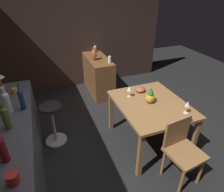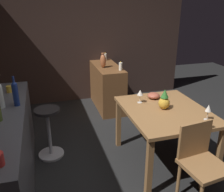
{
  "view_description": "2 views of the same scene",
  "coord_description": "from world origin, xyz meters",
  "px_view_note": "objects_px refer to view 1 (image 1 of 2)",
  "views": [
    {
      "loc": [
        -1.89,
        1.0,
        2.23
      ],
      "look_at": [
        0.23,
        0.19,
        0.9
      ],
      "focal_mm": 31.03,
      "sensor_mm": 36.0,
      "label": 1
    },
    {
      "loc": [
        -2.3,
        1.0,
        1.96
      ],
      "look_at": [
        0.31,
        0.24,
        0.89
      ],
      "focal_mm": 39.45,
      "sensor_mm": 36.0,
      "label": 2
    }
  ],
  "objects_px": {
    "wine_bottle_clear": "(6,101)",
    "pillar_candle_tall": "(110,59)",
    "bar_stool": "(53,123)",
    "wine_glass_right": "(129,89)",
    "sideboard_cabinet": "(98,75)",
    "wine_bottle_ruby": "(2,148)",
    "vase_copper": "(94,54)",
    "pineapple_centerpiece": "(150,96)",
    "cup_red": "(13,178)",
    "wine_glass_left": "(188,104)",
    "fruit_bowl": "(140,89)",
    "wine_bottle_olive": "(6,117)",
    "pillar_candle_short": "(95,49)",
    "dining_table": "(151,108)",
    "wine_bottle_cobalt": "(21,99)",
    "chair_near_window": "(182,149)",
    "cup_mustard": "(15,91)"
  },
  "relations": [
    {
      "from": "fruit_bowl",
      "to": "pillar_candle_short",
      "type": "relative_size",
      "value": 1.0
    },
    {
      "from": "chair_near_window",
      "to": "vase_copper",
      "type": "height_order",
      "value": "vase_copper"
    },
    {
      "from": "wine_glass_right",
      "to": "vase_copper",
      "type": "distance_m",
      "value": 1.52
    },
    {
      "from": "sideboard_cabinet",
      "to": "cup_red",
      "type": "distance_m",
      "value": 3.16
    },
    {
      "from": "pineapple_centerpiece",
      "to": "pillar_candle_short",
      "type": "relative_size",
      "value": 1.52
    },
    {
      "from": "wine_glass_left",
      "to": "wine_glass_right",
      "type": "distance_m",
      "value": 0.83
    },
    {
      "from": "pillar_candle_short",
      "to": "vase_copper",
      "type": "distance_m",
      "value": 0.57
    },
    {
      "from": "dining_table",
      "to": "wine_bottle_ruby",
      "type": "xyz_separation_m",
      "value": [
        -0.57,
        1.81,
        0.4
      ]
    },
    {
      "from": "sideboard_cabinet",
      "to": "wine_bottle_ruby",
      "type": "xyz_separation_m",
      "value": [
        -2.47,
        1.59,
        0.63
      ]
    },
    {
      "from": "fruit_bowl",
      "to": "vase_copper",
      "type": "distance_m",
      "value": 1.48
    },
    {
      "from": "sideboard_cabinet",
      "to": "cup_mustard",
      "type": "bearing_deg",
      "value": 127.79
    },
    {
      "from": "wine_glass_right",
      "to": "fruit_bowl",
      "type": "relative_size",
      "value": 1.06
    },
    {
      "from": "wine_bottle_cobalt",
      "to": "cup_red",
      "type": "bearing_deg",
      "value": 176.65
    },
    {
      "from": "bar_stool",
      "to": "vase_copper",
      "type": "bearing_deg",
      "value": -40.09
    },
    {
      "from": "dining_table",
      "to": "wine_bottle_cobalt",
      "type": "xyz_separation_m",
      "value": [
        0.23,
        1.67,
        0.4
      ]
    },
    {
      "from": "dining_table",
      "to": "wine_glass_left",
      "type": "distance_m",
      "value": 0.53
    },
    {
      "from": "wine_bottle_olive",
      "to": "wine_bottle_cobalt",
      "type": "bearing_deg",
      "value": -23.63
    },
    {
      "from": "pineapple_centerpiece",
      "to": "wine_bottle_ruby",
      "type": "xyz_separation_m",
      "value": [
        -0.59,
        1.79,
        0.2
      ]
    },
    {
      "from": "bar_stool",
      "to": "wine_glass_right",
      "type": "bearing_deg",
      "value": -102.72
    },
    {
      "from": "bar_stool",
      "to": "pillar_candle_short",
      "type": "bearing_deg",
      "value": -34.57
    },
    {
      "from": "wine_bottle_cobalt",
      "to": "wine_bottle_clear",
      "type": "distance_m",
      "value": 0.16
    },
    {
      "from": "sideboard_cabinet",
      "to": "pillar_candle_short",
      "type": "relative_size",
      "value": 6.82
    },
    {
      "from": "wine_bottle_cobalt",
      "to": "wine_bottle_olive",
      "type": "height_order",
      "value": "wine_bottle_cobalt"
    },
    {
      "from": "wine_bottle_ruby",
      "to": "vase_copper",
      "type": "xyz_separation_m",
      "value": [
        2.35,
        -1.49,
        -0.1
      ]
    },
    {
      "from": "sideboard_cabinet",
      "to": "pineapple_centerpiece",
      "type": "relative_size",
      "value": 4.49
    },
    {
      "from": "wine_glass_right",
      "to": "wine_bottle_cobalt",
      "type": "relative_size",
      "value": 0.53
    },
    {
      "from": "pineapple_centerpiece",
      "to": "pillar_candle_short",
      "type": "bearing_deg",
      "value": 2.86
    },
    {
      "from": "wine_glass_right",
      "to": "wine_bottle_olive",
      "type": "xyz_separation_m",
      "value": [
        -0.38,
        1.59,
        0.17
      ]
    },
    {
      "from": "wine_bottle_clear",
      "to": "pillar_candle_tall",
      "type": "xyz_separation_m",
      "value": [
        1.32,
        -1.76,
        -0.16
      ]
    },
    {
      "from": "chair_near_window",
      "to": "cup_red",
      "type": "height_order",
      "value": "cup_red"
    },
    {
      "from": "sideboard_cabinet",
      "to": "pillar_candle_short",
      "type": "xyz_separation_m",
      "value": [
        0.43,
        -0.08,
        0.48
      ]
    },
    {
      "from": "chair_near_window",
      "to": "wine_glass_left",
      "type": "xyz_separation_m",
      "value": [
        0.31,
        -0.25,
        0.39
      ]
    },
    {
      "from": "fruit_bowl",
      "to": "vase_copper",
      "type": "relative_size",
      "value": 0.61
    },
    {
      "from": "fruit_bowl",
      "to": "wine_bottle_olive",
      "type": "height_order",
      "value": "wine_bottle_olive"
    },
    {
      "from": "dining_table",
      "to": "wine_glass_right",
      "type": "bearing_deg",
      "value": 38.35
    },
    {
      "from": "dining_table",
      "to": "wine_bottle_clear",
      "type": "height_order",
      "value": "wine_bottle_clear"
    },
    {
      "from": "cup_mustard",
      "to": "cup_red",
      "type": "distance_m",
      "value": 1.51
    },
    {
      "from": "sideboard_cabinet",
      "to": "wine_bottle_cobalt",
      "type": "xyz_separation_m",
      "value": [
        -1.67,
        1.45,
        0.64
      ]
    },
    {
      "from": "cup_red",
      "to": "wine_glass_left",
      "type": "bearing_deg",
      "value": -77.57
    },
    {
      "from": "pineapple_centerpiece",
      "to": "pillar_candle_tall",
      "type": "distance_m",
      "value": 1.52
    },
    {
      "from": "wine_bottle_cobalt",
      "to": "wine_bottle_ruby",
      "type": "xyz_separation_m",
      "value": [
        -0.79,
        0.14,
        -0.0
      ]
    },
    {
      "from": "wine_bottle_olive",
      "to": "cup_red",
      "type": "distance_m",
      "value": 0.73
    },
    {
      "from": "wine_glass_right",
      "to": "pillar_candle_tall",
      "type": "height_order",
      "value": "pillar_candle_tall"
    },
    {
      "from": "wine_glass_right",
      "to": "pillar_candle_tall",
      "type": "distance_m",
      "value": 1.27
    },
    {
      "from": "wine_bottle_clear",
      "to": "cup_red",
      "type": "xyz_separation_m",
      "value": [
        -1.04,
        -0.1,
        -0.1
      ]
    },
    {
      "from": "chair_near_window",
      "to": "cup_red",
      "type": "relative_size",
      "value": 6.53
    },
    {
      "from": "chair_near_window",
      "to": "wine_bottle_cobalt",
      "type": "xyz_separation_m",
      "value": [
        0.92,
        1.71,
        0.57
      ]
    },
    {
      "from": "wine_glass_right",
      "to": "wine_bottle_clear",
      "type": "height_order",
      "value": "wine_bottle_clear"
    },
    {
      "from": "wine_bottle_clear",
      "to": "pillar_candle_tall",
      "type": "distance_m",
      "value": 2.21
    },
    {
      "from": "wine_bottle_ruby",
      "to": "cup_red",
      "type": "xyz_separation_m",
      "value": [
        -0.26,
        -0.08,
        -0.1
      ]
    }
  ]
}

